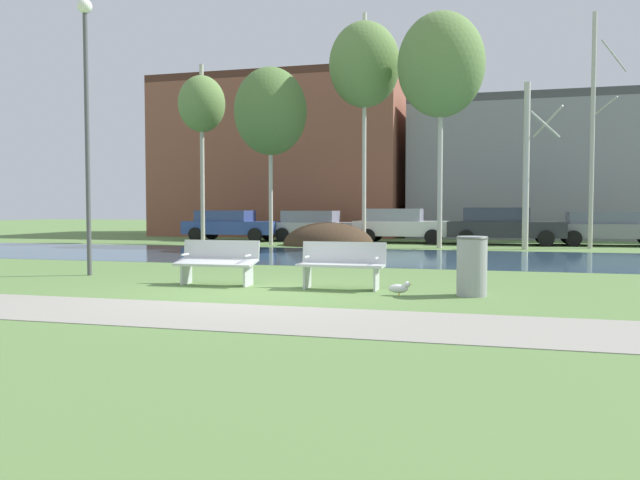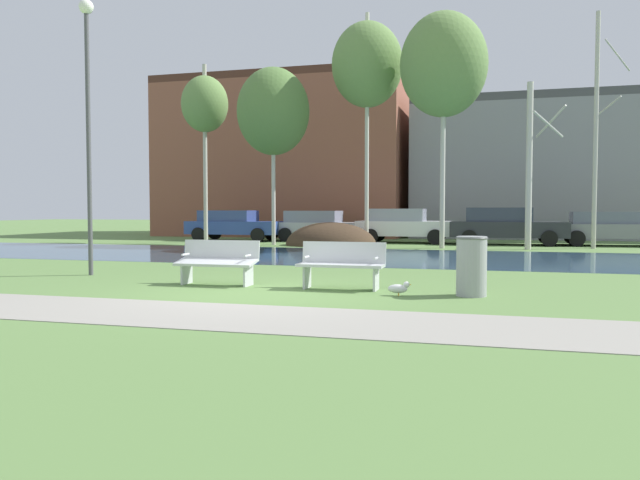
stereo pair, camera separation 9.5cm
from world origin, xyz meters
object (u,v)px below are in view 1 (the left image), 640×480
at_px(seagull, 399,288).
at_px(parked_hatch_third_white, 400,225).
at_px(streetlamp, 86,96).
at_px(parked_van_nearest_blue, 230,225).
at_px(parked_suv_fifth_grey, 608,227).
at_px(bench_left, 217,261).
at_px(parked_sedan_second_silver, 316,225).
at_px(parked_wagon_fourth_dark, 503,225).
at_px(bench_right, 342,264).
at_px(trash_bin, 472,265).

distance_m(seagull, parked_hatch_third_white, 17.08).
height_order(streetlamp, parked_van_nearest_blue, streetlamp).
bearing_deg(parked_suv_fifth_grey, bench_left, -121.07).
height_order(bench_left, parked_suv_fifth_grey, parked_suv_fifth_grey).
relative_size(parked_hatch_third_white, parked_suv_fifth_grey, 0.92).
height_order(bench_left, streetlamp, streetlamp).
bearing_deg(streetlamp, seagull, -11.83).
bearing_deg(parked_van_nearest_blue, parked_sedan_second_silver, 9.97).
height_order(streetlamp, parked_hatch_third_white, streetlamp).
bearing_deg(parked_hatch_third_white, parked_wagon_fourth_dark, -3.62).
height_order(streetlamp, parked_wagon_fourth_dark, streetlamp).
relative_size(parked_hatch_third_white, parked_wagon_fourth_dark, 0.89).
bearing_deg(streetlamp, bench_right, -8.47).
distance_m(bench_right, parked_van_nearest_blue, 18.48).
distance_m(bench_right, parked_sedan_second_silver, 17.54).
height_order(streetlamp, parked_suv_fifth_grey, streetlamp).
bearing_deg(parked_suv_fifth_grey, parked_sedan_second_silver, 178.17).
height_order(bench_right, parked_hatch_third_white, parked_hatch_third_white).
relative_size(bench_right, parked_sedan_second_silver, 0.37).
bearing_deg(parked_suv_fifth_grey, parked_hatch_third_white, -179.57).
xyz_separation_m(bench_left, bench_right, (2.49, -0.00, 0.00)).
height_order(trash_bin, parked_sedan_second_silver, parked_sedan_second_silver).
height_order(bench_left, trash_bin, trash_bin).
bearing_deg(bench_left, parked_sedan_second_silver, 98.91).
xyz_separation_m(parked_sedan_second_silver, parked_wagon_fourth_dark, (8.36, -0.74, 0.06)).
height_order(seagull, parked_suv_fifth_grey, parked_suv_fifth_grey).
distance_m(trash_bin, parked_sedan_second_silver, 18.64).
distance_m(bench_left, parked_hatch_third_white, 16.37).
bearing_deg(parked_van_nearest_blue, trash_bin, -54.99).
distance_m(parked_hatch_third_white, parked_suv_fifth_grey, 8.47).
relative_size(parked_sedan_second_silver, parked_wagon_fourth_dark, 0.93).
relative_size(parked_sedan_second_silver, parked_suv_fifth_grey, 0.96).
relative_size(bench_left, parked_suv_fifth_grey, 0.35).
relative_size(seagull, streetlamp, 0.07).
xyz_separation_m(trash_bin, streetlamp, (-8.37, 1.20, 3.47)).
xyz_separation_m(trash_bin, parked_suv_fifth_grey, (5.02, 16.68, 0.22)).
bearing_deg(parked_van_nearest_blue, parked_hatch_third_white, 1.72).
relative_size(parked_wagon_fourth_dark, parked_suv_fifth_grey, 1.03).
relative_size(bench_right, parked_wagon_fourth_dark, 0.34).
distance_m(trash_bin, seagull, 1.29).
height_order(trash_bin, parked_wagon_fourth_dark, parked_wagon_fourth_dark).
relative_size(seagull, parked_suv_fifth_grey, 0.09).
height_order(bench_right, parked_van_nearest_blue, parked_van_nearest_blue).
bearing_deg(seagull, bench_right, 152.33).
bearing_deg(bench_left, parked_wagon_fourth_dark, 70.34).
distance_m(parked_sedan_second_silver, parked_suv_fifth_grey, 12.50).
bearing_deg(trash_bin, seagull, -165.94).
height_order(parked_sedan_second_silver, parked_suv_fifth_grey, parked_sedan_second_silver).
relative_size(trash_bin, parked_wagon_fourth_dark, 0.22).
xyz_separation_m(bench_left, seagull, (3.65, -0.61, -0.34)).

